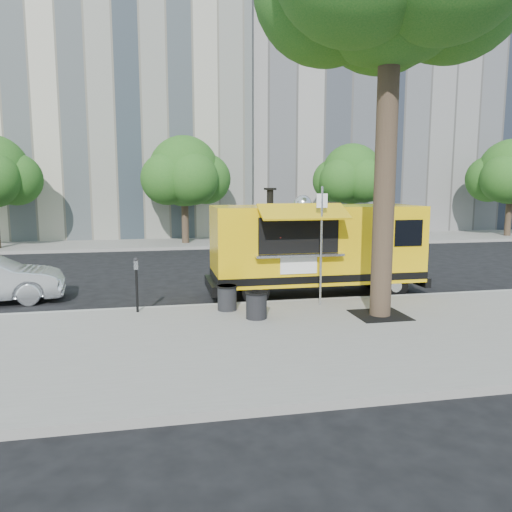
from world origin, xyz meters
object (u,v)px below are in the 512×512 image
Objects in this scene: far_tree_c at (352,174)px; parking_meter at (136,278)px; far_tree_b at (184,171)px; trash_bin_right at (256,304)px; sign_post at (321,239)px; trash_bin_left at (227,297)px; far_tree_d at (512,172)px; food_truck at (315,246)px.

far_tree_c reaches higher than parking_meter.
trash_bin_right is (0.70, -15.18, -3.35)m from far_tree_b.
sign_post is 2.25× the size of parking_meter.
parking_meter is (-11.00, -13.75, -2.74)m from far_tree_c.
trash_bin_left is 1.05m from trash_bin_right.
sign_post reaches higher than trash_bin_right.
trash_bin_right is at bearing -153.29° from sign_post.
far_tree_d is 23.84m from trash_bin_left.
food_truck is at bearing -116.25° from far_tree_c.
parking_meter is 2.15× the size of trash_bin_right.
far_tree_d reaches higher than trash_bin_right.
far_tree_c is 16.87m from trash_bin_left.
far_tree_b is at bearing 179.70° from far_tree_d.
far_tree_d reaches higher than sign_post.
sign_post is at bearing -79.85° from far_tree_b.
trash_bin_left is at bearing -6.30° from parking_meter.
far_tree_b is 8.85× the size of trash_bin_right.
far_tree_b is 1.83× the size of sign_post.
parking_meter is (-2.00, -14.05, -2.85)m from far_tree_b.
trash_bin_right is (2.70, -1.13, -0.50)m from parking_meter.
far_tree_d is 25.38m from parking_meter.
food_truck is 3.46m from trash_bin_left.
far_tree_d is at bearing 1.15° from far_tree_c.
far_tree_b reaches higher than sign_post.
far_tree_d reaches higher than far_tree_c.
far_tree_d is 0.90× the size of food_truck.
food_truck is (-16.03, -12.43, -2.44)m from far_tree_d.
food_truck is at bearing 49.43° from trash_bin_right.
trash_bin_left is at bearing -122.33° from far_tree_c.
far_tree_c is 17.34m from trash_bin_right.
far_tree_b reaches higher than far_tree_c.
far_tree_d is at bearing 37.68° from food_truck.
parking_meter is at bearing -146.40° from far_tree_d.
parking_meter is at bearing -128.66° from far_tree_c.
far_tree_c is at bearing 60.85° from trash_bin_right.
trash_bin_right is (-1.85, -0.93, -1.37)m from sign_post.
food_truck is 10.27× the size of trash_bin_left.
far_tree_b reaches higher than trash_bin_right.
far_tree_c is 10.00m from far_tree_d.
far_tree_d is 23.96m from trash_bin_right.
parking_meter is 2.22m from trash_bin_left.
food_truck is (2.97, -12.53, -2.39)m from far_tree_b.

